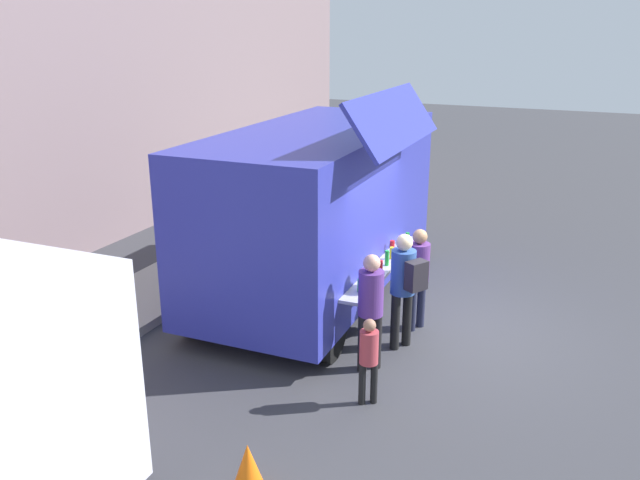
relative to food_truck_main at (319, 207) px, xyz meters
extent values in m
plane|color=#38383D|center=(-0.62, -2.46, -1.61)|extent=(60.00, 60.00, 0.00)
cube|color=#9E998E|center=(-4.01, 2.62, -1.54)|extent=(28.00, 1.60, 0.15)
cube|color=#2C329F|center=(-0.01, 0.02, 0.02)|extent=(5.88, 2.59, 2.66)
cube|color=#2C329F|center=(-0.56, -1.50, 1.67)|extent=(3.22, 0.62, 0.79)
cube|color=black|center=(-0.57, -1.18, 0.33)|extent=(3.05, 0.15, 1.20)
cube|color=#B7B7BC|center=(-0.57, -1.39, -0.69)|extent=(3.21, 0.40, 0.05)
cylinder|color=green|center=(-1.77, -1.44, -0.57)|extent=(0.08, 0.08, 0.20)
cylinder|color=black|center=(-1.48, -1.46, -0.56)|extent=(0.07, 0.07, 0.21)
cylinder|color=yellow|center=(-1.18, -1.42, -0.56)|extent=(0.08, 0.08, 0.22)
cylinder|color=red|center=(-0.87, -1.44, -0.58)|extent=(0.07, 0.07, 0.18)
cylinder|color=green|center=(-0.58, -1.45, -0.54)|extent=(0.07, 0.07, 0.25)
cylinder|color=yellow|center=(-0.25, -1.42, -0.57)|extent=(0.07, 0.07, 0.20)
cylinder|color=red|center=(0.05, -1.34, -0.56)|extent=(0.08, 0.08, 0.21)
cylinder|color=red|center=(0.36, -1.38, -0.56)|extent=(0.07, 0.07, 0.21)
cylinder|color=green|center=(0.67, -1.42, -0.58)|extent=(0.07, 0.07, 0.18)
cube|color=black|center=(2.86, 0.07, 0.49)|extent=(0.12, 2.12, 1.17)
cylinder|color=black|center=(2.19, 1.15, -1.16)|extent=(0.90, 0.28, 0.90)
cylinder|color=black|center=(2.23, -1.04, -1.16)|extent=(0.90, 0.28, 0.90)
cylinder|color=black|center=(-2.24, 1.08, -1.16)|extent=(0.90, 0.28, 0.90)
cylinder|color=black|center=(-2.20, -1.11, -1.16)|extent=(0.90, 0.28, 0.90)
cube|color=black|center=(-5.68, 0.60, 0.19)|extent=(0.13, 1.98, 0.92)
cone|color=orange|center=(-5.11, -1.47, -1.34)|extent=(0.36, 0.36, 0.55)
cylinder|color=#2C6137|center=(4.05, 2.32, -1.10)|extent=(0.60, 0.60, 1.03)
cylinder|color=#1F2138|center=(-0.80, -1.96, -1.21)|extent=(0.13, 0.13, 0.81)
cylinder|color=#1F2138|center=(-0.60, -2.05, -1.21)|extent=(0.13, 0.13, 0.81)
cylinder|color=#562E75|center=(-0.70, -2.00, -0.49)|extent=(0.34, 0.34, 0.61)
sphere|color=#9F7451|center=(-0.70, -2.00, -0.07)|extent=(0.23, 0.23, 0.23)
cube|color=brown|center=(-0.94, -1.90, -0.75)|extent=(0.24, 0.21, 0.24)
cylinder|color=black|center=(-1.50, -1.90, -1.18)|extent=(0.14, 0.14, 0.87)
cylinder|color=black|center=(-1.30, -2.02, -1.18)|extent=(0.14, 0.14, 0.87)
cylinder|color=#2C4D91|center=(-1.40, -1.96, -0.41)|extent=(0.36, 0.36, 0.66)
sphere|color=beige|center=(-1.40, -1.96, 0.04)|extent=(0.25, 0.25, 0.25)
cube|color=#252128|center=(-1.54, -2.20, -0.38)|extent=(0.35, 0.32, 0.43)
cylinder|color=black|center=(-2.31, -1.69, -1.19)|extent=(0.13, 0.13, 0.84)
cylinder|color=black|center=(-2.14, -1.84, -1.19)|extent=(0.13, 0.13, 0.84)
cylinder|color=#573080|center=(-2.23, -1.76, -0.46)|extent=(0.35, 0.35, 0.64)
sphere|color=#DBA28A|center=(-2.23, -1.76, -0.02)|extent=(0.24, 0.24, 0.24)
cylinder|color=black|center=(-3.10, -1.98, -1.32)|extent=(0.09, 0.09, 0.58)
cylinder|color=black|center=(-3.01, -2.11, -1.32)|extent=(0.09, 0.09, 0.58)
cylinder|color=#AA3A43|center=(-3.06, -2.04, -0.82)|extent=(0.24, 0.24, 0.44)
sphere|color=#9A6A53|center=(-3.06, -2.04, -0.52)|extent=(0.16, 0.16, 0.16)
camera|label=1|loc=(-9.99, -4.43, 3.02)|focal=36.70mm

